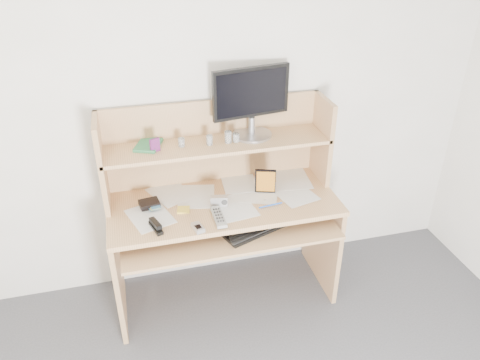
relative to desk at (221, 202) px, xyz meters
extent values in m
cube|color=white|center=(0.00, 0.24, 0.56)|extent=(3.60, 0.04, 2.50)
cube|color=tan|center=(0.00, -0.08, 0.04)|extent=(1.40, 0.60, 0.03)
cube|color=tan|center=(-0.68, -0.08, -0.33)|extent=(0.03, 0.56, 0.72)
cube|color=tan|center=(0.68, -0.08, -0.33)|extent=(0.03, 0.56, 0.72)
cube|color=tan|center=(0.00, 0.20, -0.36)|extent=(1.34, 0.02, 0.41)
cube|color=tan|center=(0.00, -0.20, -0.05)|extent=(1.28, 0.55, 0.02)
cube|color=tan|center=(0.00, 0.21, 0.33)|extent=(1.40, 0.02, 0.55)
cube|color=tan|center=(-0.68, 0.07, 0.33)|extent=(0.03, 0.30, 0.55)
cube|color=tan|center=(0.68, 0.07, 0.33)|extent=(0.03, 0.30, 0.55)
cube|color=tan|center=(0.00, 0.07, 0.38)|extent=(1.38, 0.30, 0.02)
cube|color=silver|center=(0.00, -0.08, 0.06)|extent=(1.32, 0.54, 0.01)
cube|color=black|center=(0.15, -0.28, -0.03)|extent=(0.43, 0.28, 0.02)
cube|color=black|center=(0.15, -0.28, -0.02)|extent=(0.40, 0.26, 0.01)
cube|color=gray|center=(-0.07, -0.26, 0.07)|extent=(0.06, 0.21, 0.02)
cube|color=silver|center=(-0.20, -0.33, 0.07)|extent=(0.07, 0.10, 0.02)
cube|color=black|center=(-0.43, -0.27, 0.08)|extent=(0.07, 0.14, 0.04)
cube|color=black|center=(-0.44, -0.02, 0.08)|extent=(0.13, 0.11, 0.03)
cube|color=gold|center=(-0.25, -0.12, 0.06)|extent=(0.08, 0.08, 0.01)
cube|color=#B5B5B7|center=(-0.04, -0.12, 0.09)|extent=(0.11, 0.06, 0.06)
cube|color=black|center=(0.27, -0.06, 0.15)|extent=(0.13, 0.05, 0.18)
cylinder|color=blue|center=(0.26, -0.21, 0.07)|extent=(0.15, 0.03, 0.01)
cube|color=maroon|center=(-0.37, 0.04, 0.43)|extent=(0.06, 0.04, 0.08)
cube|color=#327D4D|center=(-0.41, 0.12, 0.40)|extent=(0.19, 0.22, 0.02)
cylinder|color=black|center=(-0.21, 0.07, 0.41)|extent=(0.05, 0.05, 0.05)
cylinder|color=white|center=(-0.05, 0.05, 0.42)|extent=(0.05, 0.05, 0.06)
cylinder|color=black|center=(0.11, 0.05, 0.41)|extent=(0.05, 0.05, 0.05)
cylinder|color=white|center=(0.07, 0.05, 0.42)|extent=(0.04, 0.04, 0.07)
cylinder|color=#A4A4A8|center=(0.23, 0.11, 0.39)|extent=(0.25, 0.25, 0.02)
cylinder|color=#A4A4A8|center=(0.23, 0.12, 0.45)|extent=(0.04, 0.04, 0.10)
cube|color=black|center=(0.23, 0.14, 0.66)|extent=(0.49, 0.11, 0.31)
cube|color=black|center=(0.23, 0.13, 0.66)|extent=(0.45, 0.08, 0.27)
camera|label=1|loc=(-0.50, -2.44, 1.60)|focal=35.00mm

